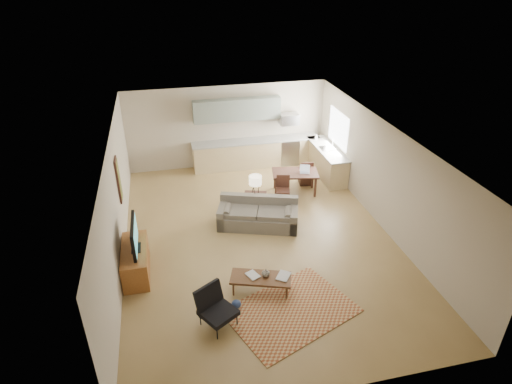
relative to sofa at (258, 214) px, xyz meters
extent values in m
plane|color=olive|center=(-0.11, -0.54, -0.37)|extent=(9.00, 9.00, 0.00)
plane|color=white|center=(-0.11, -0.54, 2.33)|extent=(9.00, 9.00, 0.00)
plane|color=#B4A893|center=(-0.11, 3.96, 0.98)|extent=(6.50, 0.00, 6.50)
plane|color=#B4A893|center=(-0.11, -5.04, 0.98)|extent=(6.50, 0.00, 6.50)
plane|color=#B4A893|center=(-3.36, -0.54, 0.98)|extent=(0.00, 9.00, 9.00)
plane|color=#B4A893|center=(3.14, -0.54, 0.98)|extent=(0.00, 9.00, 9.00)
cube|color=#A5A8AD|center=(1.89, 3.64, 0.08)|extent=(0.62, 0.62, 0.90)
cube|color=#A5A8AD|center=(1.89, 3.66, 1.18)|extent=(0.62, 0.40, 0.35)
cube|color=gray|center=(0.19, 3.79, 1.58)|extent=(2.80, 0.34, 0.70)
cube|color=white|center=(3.12, 2.46, 1.18)|extent=(0.02, 1.40, 1.05)
cube|color=#9A4727|center=(-0.06, -3.17, -0.36)|extent=(2.84, 2.44, 0.02)
imported|color=maroon|center=(-0.77, -2.43, 0.02)|extent=(0.43, 0.45, 0.03)
imported|color=navy|center=(-0.15, -2.48, 0.02)|extent=(0.56, 0.56, 0.03)
imported|color=black|center=(-0.40, -2.45, 0.09)|extent=(0.24, 0.24, 0.17)
imported|color=beige|center=(2.72, 3.24, 0.64)|extent=(0.13, 0.13, 0.19)
camera|label=1|loc=(-2.15, -9.18, 5.81)|focal=30.00mm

